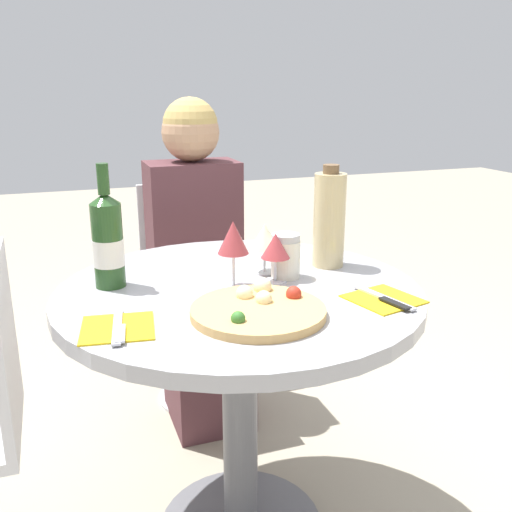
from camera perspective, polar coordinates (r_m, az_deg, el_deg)
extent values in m
cylinder|color=slate|center=(1.61, -1.60, -15.92)|extent=(0.10, 0.10, 0.68)
cylinder|color=#9E9EA3|center=(1.45, -1.71, -3.81)|extent=(0.92, 0.92, 0.04)
cylinder|color=silver|center=(2.43, -5.73, -13.68)|extent=(0.33, 0.33, 0.01)
cylinder|color=silver|center=(2.34, -5.87, -9.39)|extent=(0.06, 0.06, 0.42)
cube|color=silver|center=(2.25, -6.04, -4.27)|extent=(0.36, 0.36, 0.03)
cube|color=silver|center=(2.34, -7.21, 2.26)|extent=(0.36, 0.02, 0.42)
cube|color=#512D33|center=(2.19, -4.83, -10.80)|extent=(0.28, 0.32, 0.45)
cube|color=#512D33|center=(2.17, -6.25, 2.53)|extent=(0.34, 0.20, 0.52)
sphere|color=tan|center=(2.11, -6.57, 12.17)|extent=(0.21, 0.21, 0.21)
sphere|color=tan|center=(2.11, -6.59, 12.88)|extent=(0.20, 0.20, 0.20)
cube|color=silver|center=(1.48, -23.85, -7.82)|extent=(0.02, 0.36, 0.42)
cylinder|color=tan|center=(1.26, 0.21, -5.56)|extent=(0.30, 0.30, 0.02)
sphere|color=#336B28|center=(1.19, -1.80, -6.25)|extent=(0.03, 0.03, 0.03)
sphere|color=#B22D1E|center=(1.32, 3.79, -3.79)|extent=(0.04, 0.04, 0.04)
sphere|color=beige|center=(1.36, 0.66, -3.05)|extent=(0.04, 0.04, 0.04)
sphere|color=beige|center=(1.32, -1.15, -3.76)|extent=(0.04, 0.04, 0.04)
sphere|color=beige|center=(1.29, 0.79, -4.28)|extent=(0.04, 0.04, 0.04)
cylinder|color=#23471E|center=(1.46, -14.57, 1.00)|extent=(0.08, 0.08, 0.21)
cone|color=#23471E|center=(1.44, -14.92, 5.60)|extent=(0.08, 0.08, 0.03)
cylinder|color=#23471E|center=(1.43, -15.06, 7.45)|extent=(0.03, 0.03, 0.08)
cylinder|color=silver|center=(1.47, -14.52, 0.37)|extent=(0.08, 0.08, 0.07)
cylinder|color=tan|center=(1.59, 7.33, 3.55)|extent=(0.09, 0.09, 0.26)
cylinder|color=brown|center=(1.57, 7.52, 8.62)|extent=(0.04, 0.04, 0.02)
cylinder|color=silver|center=(1.50, 2.96, -0.31)|extent=(0.08, 0.08, 0.10)
cylinder|color=#B2B2B7|center=(1.49, 2.99, 1.86)|extent=(0.07, 0.07, 0.02)
cylinder|color=silver|center=(1.45, -2.24, -3.00)|extent=(0.06, 0.06, 0.00)
cylinder|color=silver|center=(1.43, -2.26, -1.35)|extent=(0.01, 0.01, 0.08)
cone|color=#9E383D|center=(1.41, -2.30, 1.88)|extent=(0.08, 0.08, 0.08)
cylinder|color=silver|center=(1.48, 1.93, -2.50)|extent=(0.06, 0.06, 0.00)
cylinder|color=silver|center=(1.47, 1.94, -1.32)|extent=(0.01, 0.01, 0.06)
cone|color=#9E383D|center=(1.45, 1.97, 1.04)|extent=(0.08, 0.08, 0.06)
cylinder|color=silver|center=(1.55, 0.85, -1.61)|extent=(0.06, 0.06, 0.00)
cylinder|color=silver|center=(1.54, 0.85, -0.42)|extent=(0.01, 0.01, 0.06)
cone|color=beige|center=(1.52, 0.87, 1.97)|extent=(0.08, 0.08, 0.07)
cube|color=gold|center=(1.24, -13.67, -6.99)|extent=(0.17, 0.17, 0.00)
cube|color=silver|center=(1.23, -13.69, -6.79)|extent=(0.05, 0.19, 0.00)
cube|color=silver|center=(1.19, -13.43, -7.55)|extent=(0.03, 0.09, 0.00)
cube|color=gold|center=(1.39, 12.62, -4.22)|extent=(0.18, 0.18, 0.00)
cube|color=silver|center=(1.39, 12.63, -4.05)|extent=(0.06, 0.19, 0.00)
cube|color=black|center=(1.35, 13.70, -4.61)|extent=(0.04, 0.09, 0.00)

